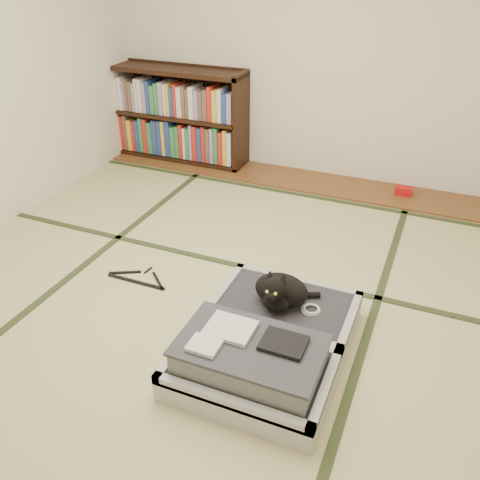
% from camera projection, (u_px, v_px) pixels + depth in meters
% --- Properties ---
extents(floor, '(4.50, 4.50, 0.00)m').
position_uv_depth(floor, '(212.00, 297.00, 3.30)').
color(floor, '#C0BD80').
rests_on(floor, ground).
extents(wood_strip, '(4.00, 0.50, 0.02)m').
position_uv_depth(wood_strip, '(302.00, 180.00, 4.88)').
color(wood_strip, brown).
rests_on(wood_strip, ground).
extents(red_item, '(0.15, 0.10, 0.07)m').
position_uv_depth(red_item, '(403.00, 191.00, 4.57)').
color(red_item, '#B60E10').
rests_on(red_item, wood_strip).
extents(room_shell, '(4.50, 4.50, 4.50)m').
position_uv_depth(room_shell, '(204.00, 64.00, 2.56)').
color(room_shell, white).
rests_on(room_shell, ground).
extents(tatami_borders, '(4.00, 4.50, 0.01)m').
position_uv_depth(tatami_borders, '(241.00, 258.00, 3.69)').
color(tatami_borders, '#2D381E').
rests_on(tatami_borders, ground).
extents(bookcase, '(1.50, 0.34, 0.96)m').
position_uv_depth(bookcase, '(175.00, 116.00, 5.18)').
color(bookcase, black).
rests_on(bookcase, wood_strip).
extents(suitcase, '(0.82, 1.09, 0.32)m').
position_uv_depth(suitcase, '(265.00, 344.00, 2.75)').
color(suitcase, silver).
rests_on(suitcase, floor).
extents(cat, '(0.36, 0.37, 0.29)m').
position_uv_depth(cat, '(280.00, 291.00, 2.91)').
color(cat, black).
rests_on(cat, suitcase).
extents(cable_coil, '(0.11, 0.11, 0.03)m').
position_uv_depth(cable_coil, '(311.00, 309.00, 2.92)').
color(cable_coil, white).
rests_on(cable_coil, suitcase).
extents(hanger, '(0.45, 0.21, 0.01)m').
position_uv_depth(hanger, '(139.00, 279.00, 3.46)').
color(hanger, black).
rests_on(hanger, floor).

